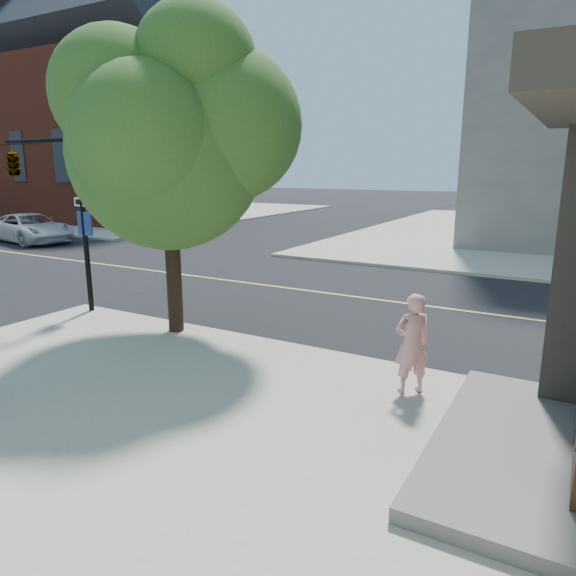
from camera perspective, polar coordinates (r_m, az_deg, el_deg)
The scene contains 9 objects.
ground at distance 13.39m, azimuth -18.56°, elevation -2.74°, with size 140.00×140.00×0.00m, color black.
road_ew at distance 16.61m, azimuth -7.03°, elevation 0.88°, with size 140.00×9.00×0.01m, color black.
sidewalk_nw at distance 44.54m, azimuth -18.02°, elevation 8.05°, with size 26.00×25.00×0.12m, color #AEAC9A.
church at distance 40.00m, azimuth -19.56°, elevation 17.68°, with size 15.20×12.00×14.40m.
office_block at distance 51.99m, azimuth -25.44°, elevation 18.12°, with size 12.00×14.08×18.00m.
man_on_phone at distance 8.12m, azimuth 13.41°, elevation -5.94°, with size 0.57×0.37×1.56m, color pink.
street_tree at distance 10.78m, azimuth -12.69°, elevation 16.62°, with size 4.78×4.35×6.34m.
signal_pole at distance 14.67m, azimuth -27.01°, elevation 11.86°, with size 3.71×0.42×4.19m.
car_a at distance 27.62m, azimuth -26.36°, elevation 5.90°, with size 2.26×4.90×1.36m, color silver.
Camera 1 is at (9.73, -8.51, 3.50)m, focal length 32.49 mm.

